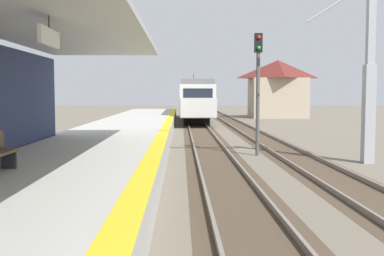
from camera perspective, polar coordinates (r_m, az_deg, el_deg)
station_platform at (r=15.26m, az=-12.88°, el=-4.18°), size 5.00×80.00×0.91m
track_pair_nearest_platform at (r=19.02m, az=2.74°, el=-3.66°), size 2.34×120.00×0.16m
track_pair_middle at (r=19.56m, az=12.74°, el=-3.54°), size 2.34×120.00×0.16m
approaching_train at (r=45.45m, az=0.34°, el=3.59°), size 2.93×19.60×4.76m
rail_signal_post at (r=20.07m, az=8.08°, el=5.72°), size 0.32×0.34×5.20m
catenary_pylon_far_side at (r=18.79m, az=20.07°, el=6.86°), size 5.00×0.40×7.50m
distant_trackside_house at (r=52.95m, az=10.44°, el=4.86°), size 6.60×5.28×6.40m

